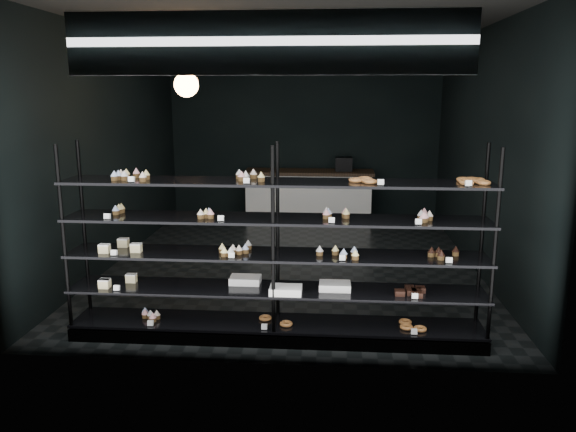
{
  "coord_description": "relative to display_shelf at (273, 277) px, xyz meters",
  "views": [
    {
      "loc": [
        0.52,
        -7.57,
        2.37
      ],
      "look_at": [
        0.08,
        -1.9,
        1.11
      ],
      "focal_mm": 35.0,
      "sensor_mm": 36.0,
      "label": 1
    }
  ],
  "objects": [
    {
      "name": "room",
      "position": [
        0.02,
        2.45,
        0.97
      ],
      "size": [
        5.01,
        6.01,
        3.2
      ],
      "color": "black",
      "rests_on": "ground"
    },
    {
      "name": "display_shelf",
      "position": [
        0.0,
        0.0,
        0.0
      ],
      "size": [
        4.0,
        0.5,
        1.91
      ],
      "color": "black",
      "rests_on": "room"
    },
    {
      "name": "signage",
      "position": [
        0.02,
        -0.48,
        2.12
      ],
      "size": [
        3.3,
        0.05,
        0.5
      ],
      "color": "#0E2147",
      "rests_on": "room"
    },
    {
      "name": "pendant_lamp",
      "position": [
        -1.17,
        1.5,
        1.82
      ],
      "size": [
        0.29,
        0.29,
        0.87
      ],
      "color": "black",
      "rests_on": "room"
    },
    {
      "name": "service_counter",
      "position": [
        0.15,
        4.95,
        -0.13
      ],
      "size": [
        2.33,
        0.65,
        1.23
      ],
      "color": "silver",
      "rests_on": "room"
    }
  ]
}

